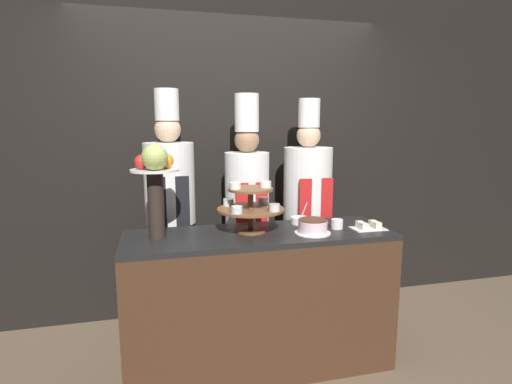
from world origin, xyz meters
TOP-DOWN VIEW (x-y plane):
  - wall_back at (0.00, 1.23)m, footprint 10.00×0.06m
  - buffet_counter at (0.00, 0.28)m, footprint 1.73×0.56m
  - tiered_stand at (-0.05, 0.32)m, footprint 0.44×0.44m
  - fruit_pedestal at (-0.64, 0.30)m, footprint 0.29×0.29m
  - cake_round at (0.32, 0.18)m, footprint 0.23×0.23m
  - cup_white at (0.53, 0.25)m, footprint 0.08×0.08m
  - cake_square_tray at (0.73, 0.19)m, footprint 0.22×0.14m
  - serving_bowl_far at (0.33, 0.44)m, footprint 0.12×0.12m
  - chef_left at (-0.54, 0.85)m, footprint 0.37×0.37m
  - chef_center_left at (0.05, 0.85)m, footprint 0.34×0.34m
  - chef_center_right at (0.55, 0.85)m, footprint 0.39×0.39m

SIDE VIEW (x-z plane):
  - buffet_counter at x=0.00m, z-range 0.00..0.94m
  - cake_square_tray at x=0.73m, z-range 0.93..0.98m
  - serving_bowl_far at x=0.33m, z-range 0.88..1.04m
  - cup_white at x=0.53m, z-range 0.94..1.00m
  - cake_round at x=0.32m, z-range 0.93..1.03m
  - chef_center_right at x=0.55m, z-range 0.08..1.90m
  - chef_center_left at x=0.05m, z-range 0.08..1.94m
  - chef_left at x=-0.54m, z-range 0.09..1.97m
  - tiered_stand at x=-0.05m, z-range 0.95..1.28m
  - fruit_pedestal at x=-0.64m, z-range 1.02..1.60m
  - wall_back at x=0.00m, z-range 0.00..2.80m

